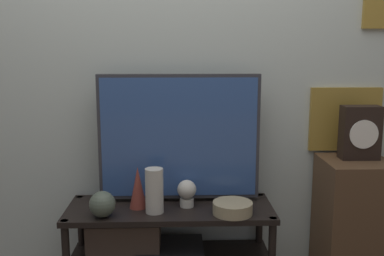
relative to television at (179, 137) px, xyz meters
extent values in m
cube|color=beige|center=(-0.05, 0.17, 0.49)|extent=(6.40, 0.06, 2.70)
cube|color=olive|center=(0.96, 0.13, 0.08)|extent=(0.41, 0.02, 0.37)
cube|color=#2D2D33|center=(0.96, 0.12, 0.08)|extent=(0.38, 0.01, 0.33)
cube|color=black|center=(-0.05, -0.09, -0.38)|extent=(1.11, 0.42, 0.03)
cylinder|color=black|center=(-0.57, 0.09, -0.61)|extent=(0.04, 0.04, 0.50)
cylinder|color=black|center=(0.47, 0.09, -0.61)|extent=(0.04, 0.04, 0.50)
cube|color=black|center=(-0.05, -0.09, -0.62)|extent=(0.36, 0.29, 0.07)
cube|color=#47382D|center=(-0.30, -0.09, -0.54)|extent=(0.39, 0.23, 0.22)
cylinder|color=#333338|center=(-0.24, 0.00, -0.35)|extent=(0.05, 0.05, 0.02)
cylinder|color=#333338|center=(0.24, 0.00, -0.35)|extent=(0.05, 0.05, 0.02)
cube|color=#333338|center=(0.00, 0.00, 0.00)|extent=(0.88, 0.04, 0.69)
cube|color=#33518C|center=(0.00, -0.01, 0.00)|extent=(0.84, 0.01, 0.65)
sphere|color=#4C5647|center=(-0.39, -0.23, -0.30)|extent=(0.13, 0.13, 0.13)
cylinder|color=beige|center=(-0.13, -0.17, -0.24)|extent=(0.09, 0.09, 0.24)
cylinder|color=tan|center=(0.27, -0.21, -0.33)|extent=(0.21, 0.21, 0.06)
cone|color=brown|center=(-0.22, -0.10, -0.25)|extent=(0.09, 0.09, 0.22)
cylinder|color=beige|center=(0.04, -0.09, -0.34)|extent=(0.07, 0.07, 0.04)
sphere|color=beige|center=(0.04, -0.09, -0.27)|extent=(0.10, 0.10, 0.10)
cube|color=#513823|center=(0.96, -0.07, -0.49)|extent=(0.36, 0.37, 0.74)
cube|color=black|center=(0.99, -0.03, 0.03)|extent=(0.21, 0.10, 0.29)
cylinder|color=white|center=(0.99, -0.09, 0.03)|extent=(0.16, 0.01, 0.16)
camera|label=1|loc=(-0.01, -2.40, 0.49)|focal=42.00mm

